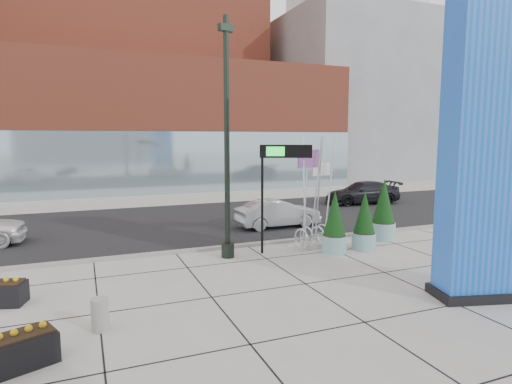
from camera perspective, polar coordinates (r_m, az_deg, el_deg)
name	(u,v)px	position (r m, az deg, el deg)	size (l,w,h in m)	color
ground	(263,278)	(14.02, 0.93, -11.40)	(160.00, 160.00, 0.00)	#9E9991
street_asphalt	(190,222)	(23.26, -8.78, -3.95)	(80.00, 12.00, 0.02)	black
curb_edge	(225,247)	(17.60, -4.21, -7.34)	(80.00, 0.30, 0.12)	gray
tower_podium	(155,127)	(39.72, -13.26, 8.48)	(34.00, 10.00, 11.00)	#A94731
tower_glass_front	(166,163)	(35.03, -11.90, 3.81)	(34.00, 0.60, 5.00)	#8CA5B2
building_grey_parking	(357,101)	(54.32, 13.34, 11.78)	(20.00, 18.00, 18.00)	slate
blue_pylon	(493,136)	(13.33, 29.10, 6.53)	(3.04, 1.94, 9.37)	blue
lamp_post	(227,162)	(15.78, -3.88, 4.00)	(0.59, 0.48, 8.79)	black
public_art_sculpture	(313,218)	(17.85, 7.59, -3.44)	(2.19, 1.45, 4.56)	silver
concrete_bollard	(100,315)	(10.97, -20.09, -15.09)	(0.40, 0.40, 0.78)	gray
overhead_street_sign	(279,160)	(16.63, 3.14, 4.27)	(1.89, 0.96, 4.22)	black
round_planter_east	(383,211)	(19.68, 16.63, -2.43)	(1.08, 1.08, 2.71)	#7DA7A8
round_planter_mid	(364,222)	(17.78, 14.24, -3.88)	(0.95, 0.95, 2.38)	#7DA7A8
round_planter_west	(335,224)	(16.99, 10.43, -4.17)	(0.98, 0.98, 2.45)	#7DA7A8
box_planter_south	(15,350)	(10.03, -29.42, -17.91)	(1.62, 1.22, 0.80)	black
car_silver_mid	(278,214)	(21.56, 2.94, -2.89)	(1.48, 4.24, 1.40)	#A6A8AD
car_dark_east	(362,193)	(30.13, 14.00, -0.11)	(2.11, 5.19, 1.51)	black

